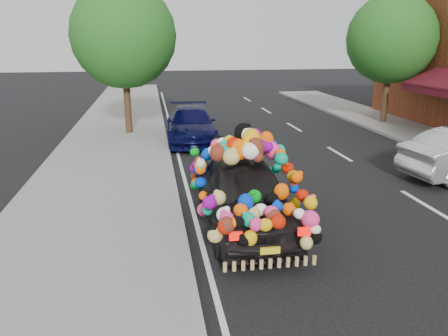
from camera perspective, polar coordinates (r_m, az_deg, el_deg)
name	(u,v)px	position (r m, az deg, el deg)	size (l,w,h in m)	color
ground	(282,214)	(10.17, 7.58, -6.00)	(100.00, 100.00, 0.00)	black
sidewalk	(88,224)	(9.84, -17.32, -7.05)	(4.00, 60.00, 0.12)	gray
kerb	(180,218)	(9.74, -5.83, -6.55)	(0.15, 60.00, 0.13)	gray
lane_markings	(425,205)	(11.70, 24.75, -4.36)	(6.00, 50.00, 0.01)	silver
tree_near_sidewalk	(123,35)	(18.49, -13.02, 16.52)	(4.20, 4.20, 6.13)	#332114
tree_far_b	(391,39)	(21.86, 21.03, 15.45)	(4.00, 4.00, 5.90)	#332114
plush_art_car	(245,178)	(9.14, 2.72, -1.32)	(2.11, 4.46, 2.09)	black
navy_sedan	(191,125)	(17.27, -4.35, 5.68)	(1.84, 4.53, 1.31)	#070833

